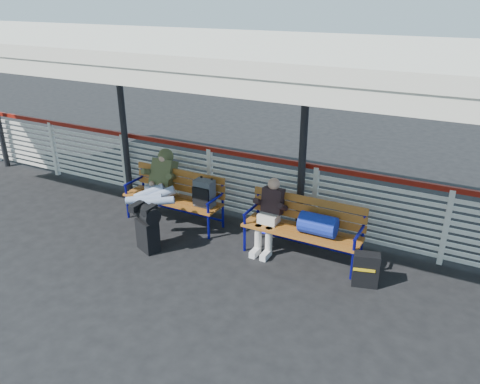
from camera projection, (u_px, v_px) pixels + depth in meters
The scene contains 9 objects.
ground at pixel (147, 257), 7.19m from camera, with size 60.00×60.00×0.00m, color black.
fence at pixel (210, 177), 8.48m from camera, with size 12.08×0.08×1.24m.
canopy at pixel (169, 46), 6.71m from camera, with size 12.60×3.60×3.16m.
luggage_stack at pixel (147, 226), 7.23m from camera, with size 0.53×0.42×0.77m.
bench_left at pixel (184, 192), 8.00m from camera, with size 1.80×0.56×0.92m.
bench_right at pixel (310, 224), 6.93m from camera, with size 1.80×0.56×0.92m.
traveler_man at pixel (155, 191), 7.83m from camera, with size 0.94×1.63×0.77m.
companion_person at pixel (269, 214), 7.20m from camera, with size 0.32×0.66×1.15m.
suitcase_side at pixel (366, 270), 6.41m from camera, with size 0.39×0.30×0.48m.
Camera 1 is at (4.19, -4.83, 3.72)m, focal length 35.00 mm.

